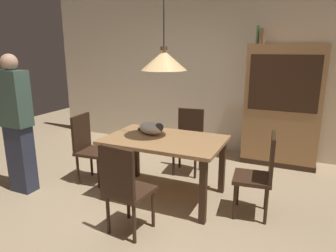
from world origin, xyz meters
name	(u,v)px	position (x,y,z in m)	size (l,w,h in m)	color
ground	(138,216)	(0.00, 0.00, 0.00)	(10.00, 10.00, 0.00)	tan
back_wall	(211,68)	(0.00, 2.65, 1.45)	(6.40, 0.10, 2.90)	beige
dining_table	(164,146)	(0.07, 0.56, 0.65)	(1.40, 0.90, 0.75)	#A87A4C
chair_left_side	(89,145)	(-1.06, 0.56, 0.51)	(0.43, 0.43, 0.93)	#382316
chair_right_side	(260,172)	(1.19, 0.57, 0.51)	(0.44, 0.44, 0.93)	#382316
chair_near_front	(125,186)	(0.06, -0.32, 0.51)	(0.44, 0.44, 0.93)	#382316
chair_far_back	(189,138)	(0.06, 1.44, 0.51)	(0.44, 0.44, 0.93)	#382316
cat_sleeping	(151,128)	(-0.16, 0.67, 0.83)	(0.41, 0.33, 0.16)	silver
pendant_lamp	(164,60)	(0.07, 0.56, 1.66)	(0.52, 0.52, 1.30)	#E5B775
hutch_bookcase	(282,108)	(1.25, 2.32, 0.89)	(1.12, 0.45, 1.85)	#A87A4C
book_green_slim	(258,35)	(0.81, 2.32, 1.98)	(0.03, 0.20, 0.26)	#427A4C
book_brown_thick	(262,36)	(0.88, 2.32, 1.96)	(0.06, 0.24, 0.22)	brown
person_standing	(17,125)	(-1.66, -0.03, 0.88)	(0.36, 0.22, 1.73)	#2D3347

